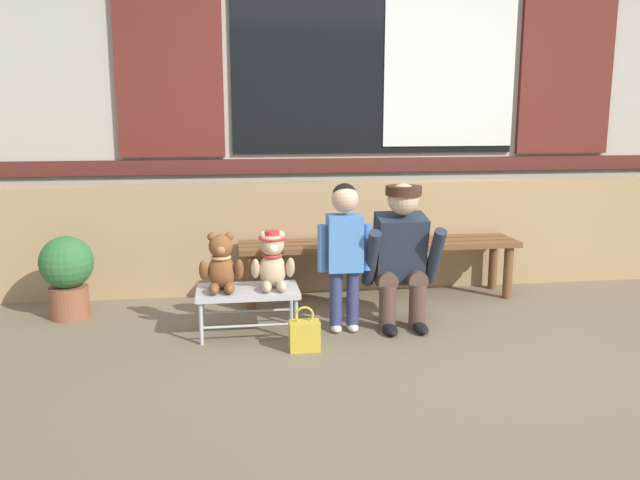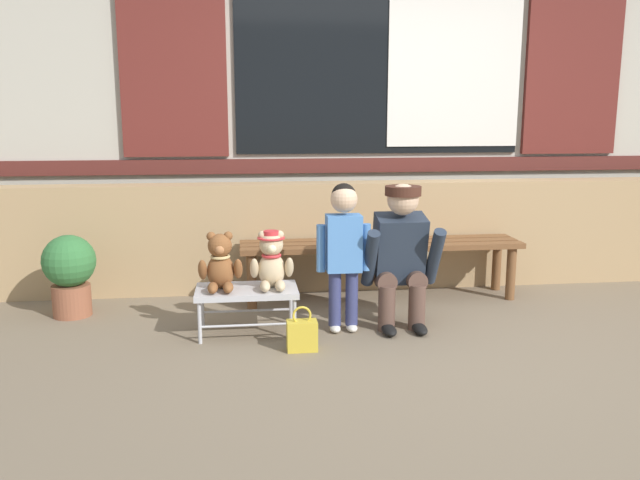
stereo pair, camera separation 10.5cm
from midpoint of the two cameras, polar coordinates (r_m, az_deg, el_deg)
name	(u,v)px [view 1 (the left image)]	position (r m, az deg, el deg)	size (l,w,h in m)	color
ground_plane	(440,345)	(4.07, 9.74, -9.06)	(60.00, 60.00, 0.00)	#756651
brick_low_wall	(385,234)	(5.28, 5.15, 0.52)	(7.36, 0.25, 0.85)	tan
shop_facade	(374,60)	(5.72, 4.19, 15.41)	(7.51, 0.26, 3.64)	#B7B2A3
wooden_bench_long	(379,250)	(4.92, 4.57, -0.89)	(2.10, 0.40, 0.44)	brown
small_display_bench	(248,294)	(4.16, -7.05, -4.69)	(0.64, 0.36, 0.30)	#BCBCC1
teddy_bear_plain	(221,264)	(4.11, -9.35, -2.10)	(0.28, 0.26, 0.36)	brown
teddy_bear_with_hat	(273,261)	(4.11, -4.89, -1.85)	(0.28, 0.27, 0.36)	#CCB289
child_standing	(345,241)	(4.12, 1.43, -0.09)	(0.35, 0.18, 0.96)	navy
adult_crouching	(402,255)	(4.28, 6.45, -1.27)	(0.50, 0.49, 0.95)	brown
handbag_on_ground	(305,335)	(3.91, -2.14, -8.28)	(0.18, 0.11, 0.27)	gold
potted_plant	(67,272)	(4.79, -21.81, -2.62)	(0.36, 0.36, 0.57)	brown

